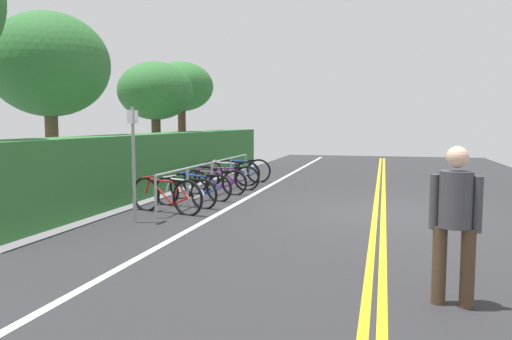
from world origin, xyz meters
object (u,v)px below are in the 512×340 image
object	(u,v)px
bicycle_1	(185,192)
bicycle_3	(215,182)
bicycle_4	(227,178)
bicycle_6	(243,171)
bicycle_5	(229,173)
bike_rack	(212,170)
bicycle_2	(200,187)
sign_post_near	(133,153)
tree_extra	(181,88)
pedestrian	(455,216)
tree_far_right	(155,92)
tree_mid	(49,65)
bicycle_0	(166,196)

from	to	relation	value
bicycle_1	bicycle_3	xyz separation A→B (m)	(1.95, -0.01, -0.00)
bicycle_4	bicycle_6	xyz separation A→B (m)	(1.84, 0.07, 0.03)
bicycle_4	bicycle_5	distance (m)	0.99
bike_rack	bicycle_2	distance (m)	0.95
bicycle_1	sign_post_near	bearing A→B (deg)	172.63
bicycle_5	sign_post_near	bearing A→B (deg)	179.43
bicycle_1	tree_extra	size ratio (longest dim) A/B	0.39
bicycle_1	pedestrian	xyz separation A→B (m)	(-4.83, -4.84, 0.59)
bicycle_2	tree_far_right	distance (m)	5.63
bicycle_6	tree_mid	bearing A→B (deg)	139.39
bicycle_3	tree_extra	xyz separation A→B (m)	(6.45, 3.56, 2.86)
bike_rack	bicycle_2	size ratio (longest dim) A/B	3.91
bicycle_4	sign_post_near	size ratio (longest dim) A/B	0.83
bike_rack	bicycle_6	distance (m)	2.78
bicycle_5	bicycle_3	bearing A→B (deg)	-174.13
pedestrian	tree_extra	size ratio (longest dim) A/B	0.38
bicycle_5	pedestrian	size ratio (longest dim) A/B	1.12
sign_post_near	bicycle_2	bearing A→B (deg)	-4.32
bicycle_6	tree_mid	xyz separation A→B (m)	(-4.18, 3.59, 2.81)
bicycle_0	bicycle_1	bearing A→B (deg)	-6.77
pedestrian	bike_rack	bearing A→B (deg)	36.04
bicycle_1	bike_rack	bearing A→B (deg)	1.35
bicycle_0	bicycle_3	world-z (taller)	bicycle_0
sign_post_near	tree_far_right	distance (m)	7.56
bicycle_3	tree_far_right	world-z (taller)	tree_far_right
bicycle_2	bicycle_4	distance (m)	1.82
tree_mid	bicycle_0	bearing A→B (deg)	-109.23
bicycle_5	tree_far_right	xyz separation A→B (m)	(1.27, 2.87, 2.45)
bike_rack	bicycle_6	size ratio (longest dim) A/B	3.88
bicycle_1	tree_extra	xyz separation A→B (m)	(8.40, 3.55, 2.86)
tree_mid	tree_far_right	xyz separation A→B (m)	(4.57, -0.55, -0.36)
bicycle_2	pedestrian	bearing A→B (deg)	-140.11
bike_rack	tree_far_right	size ratio (longest dim) A/B	1.72
bicycle_5	tree_extra	distance (m)	6.39
bike_rack	bicycle_3	xyz separation A→B (m)	(0.08, -0.05, -0.32)
bike_rack	pedestrian	distance (m)	8.30
bicycle_4	sign_post_near	world-z (taller)	sign_post_near
bicycle_0	pedestrian	xyz separation A→B (m)	(-4.07, -4.93, 0.56)
bicycle_0	tree_far_right	world-z (taller)	tree_far_right
bicycle_0	bicycle_6	xyz separation A→B (m)	(5.40, -0.08, 0.00)
bicycle_6	tree_mid	world-z (taller)	tree_mid
bicycle_0	tree_extra	world-z (taller)	tree_extra
bicycle_6	pedestrian	bearing A→B (deg)	-152.92
sign_post_near	tree_extra	xyz separation A→B (m)	(10.22, 3.32, 1.90)
bicycle_1	bicycle_6	size ratio (longest dim) A/B	0.97
bicycle_3	tree_mid	world-z (taller)	tree_mid
bicycle_1	bicycle_2	world-z (taller)	bicycle_1
tree_extra	bicycle_4	bearing A→B (deg)	-147.20
bike_rack	bicycle_3	distance (m)	0.33
bicycle_1	bicycle_2	size ratio (longest dim) A/B	0.98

